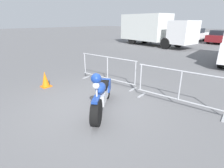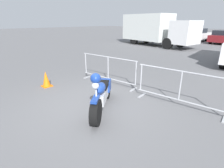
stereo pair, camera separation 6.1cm
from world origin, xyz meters
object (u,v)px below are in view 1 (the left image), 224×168
parked_car_tan (171,34)px  parked_car_white (194,35)px  parked_car_yellow (154,33)px  crowd_barrier_near (107,69)px  traffic_cone (45,79)px  pedestrian (151,35)px  motorcycle (102,94)px  parked_car_blue (137,32)px  parked_car_maroon (220,37)px  crowd_barrier_far (180,88)px  box_truck (152,28)px

parked_car_tan → parked_car_white: parked_car_white is taller
parked_car_yellow → parked_car_white: bearing=-89.7°
crowd_barrier_near → parked_car_white: bearing=99.9°
parked_car_tan → traffic_cone: bearing=-163.2°
parked_car_tan → pedestrian: (0.11, -5.02, 0.24)m
crowd_barrier_near → traffic_cone: bearing=-126.5°
motorcycle → parked_car_tan: size_ratio=0.46×
parked_car_blue → parked_car_maroon: (11.20, -0.02, -0.04)m
parked_car_yellow → crowd_barrier_far: bearing=-143.6°
crowd_barrier_near → pedestrian: size_ratio=1.53×
parked_car_tan → parked_car_maroon: bearing=-84.5°
pedestrian → box_truck: bearing=-56.2°
parked_car_yellow → parked_car_white: parked_car_white is taller
parked_car_blue → motorcycle: bearing=-142.7°
pedestrian → traffic_cone: 15.22m
parked_car_yellow → traffic_cone: size_ratio=7.17×
motorcycle → traffic_cone: bearing=-122.2°
parked_car_yellow → parked_car_maroon: 8.40m
crowd_barrier_far → box_truck: size_ratio=0.33×
pedestrian → crowd_barrier_far: bearing=-53.4°
crowd_barrier_far → parked_car_yellow: bearing=122.6°
motorcycle → box_truck: 14.37m
box_truck → parked_car_tan: (-1.02, 6.49, -0.95)m
crowd_barrier_near → box_truck: box_truck is taller
crowd_barrier_near → box_truck: (-4.90, 11.19, 1.08)m
motorcycle → parked_car_blue: size_ratio=0.42×
parked_car_yellow → traffic_cone: (7.32, -20.01, -0.42)m
parked_car_yellow → traffic_cone: bearing=-156.2°
parked_car_blue → parked_car_maroon: 11.20m
crowd_barrier_far → parked_car_tan: 19.74m
parked_car_white → traffic_cone: 19.76m
parked_car_maroon → parked_car_tan: bearing=95.5°
crowd_barrier_near → traffic_cone: size_ratio=4.39×
box_truck → pedestrian: size_ratio=4.71×
crowd_barrier_far → pedestrian: 15.36m
box_truck → pedestrian: bearing=131.0°
crowd_barrier_far → parked_car_blue: 22.94m
parked_car_tan → parked_car_maroon: size_ratio=0.97×
crowd_barrier_near → parked_car_maroon: bearing=91.0°
crowd_barrier_far → box_truck: box_truck is taller
crowd_barrier_far → box_truck: (-7.78, 11.19, 1.08)m
parked_car_blue → parked_car_tan: parked_car_blue is taller
parked_car_maroon → crowd_barrier_far: bearing=-166.1°
pedestrian → parked_car_maroon: bearing=45.5°
traffic_cone → parked_car_maroon: bearing=86.9°
traffic_cone → crowd_barrier_far: bearing=23.8°
motorcycle → crowd_barrier_near: 2.20m
crowd_barrier_near → parked_car_tan: bearing=108.5°
parked_car_tan → box_truck: bearing=-167.3°
parked_car_white → box_truck: bearing=168.7°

